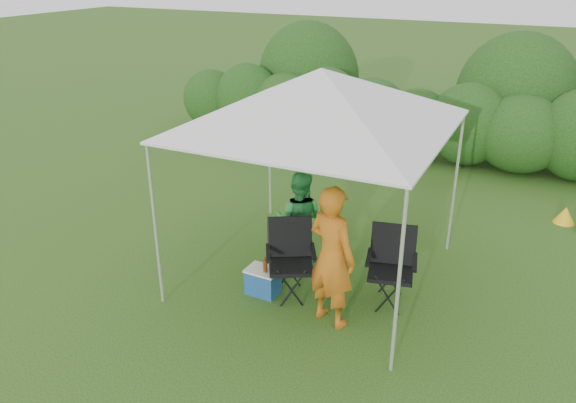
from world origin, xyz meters
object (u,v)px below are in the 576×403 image
at_px(cooler, 263,281).
at_px(chair_right, 392,261).
at_px(chair_left, 290,253).
at_px(man, 332,257).
at_px(woman, 299,220).
at_px(canopy, 321,98).

bearing_deg(cooler, chair_right, 22.56).
distance_m(chair_right, chair_left, 1.28).
relative_size(chair_left, man, 0.57).
distance_m(man, woman, 1.38).
distance_m(canopy, man, 1.94).
bearing_deg(woman, cooler, 69.78).
xyz_separation_m(chair_right, chair_left, (-1.22, -0.40, 0.01)).
distance_m(canopy, chair_right, 2.20).
bearing_deg(canopy, man, -58.85).
bearing_deg(cooler, man, -8.44).
distance_m(woman, cooler, 1.02).
height_order(canopy, woman, canopy).
bearing_deg(cooler, woman, 83.89).
relative_size(canopy, man, 1.77).
xyz_separation_m(chair_right, cooler, (-1.52, -0.58, -0.38)).
relative_size(chair_right, chair_left, 0.99).
relative_size(canopy, chair_right, 3.13).
relative_size(chair_left, cooler, 2.33).
bearing_deg(woman, canopy, 152.22).
xyz_separation_m(chair_left, cooler, (-0.31, -0.19, -0.39)).
distance_m(chair_right, man, 0.97).
xyz_separation_m(man, woman, (-0.89, 1.04, -0.17)).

